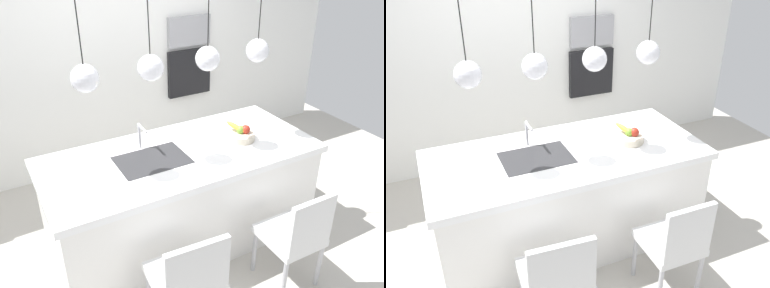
% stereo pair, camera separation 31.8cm
% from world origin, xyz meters
% --- Properties ---
extents(floor, '(6.60, 6.60, 0.00)m').
position_xyz_m(floor, '(0.00, 0.00, 0.00)').
color(floor, '#BCB7AD').
rests_on(floor, ground).
extents(back_wall, '(6.00, 0.10, 2.60)m').
position_xyz_m(back_wall, '(0.00, 1.65, 1.30)').
color(back_wall, white).
rests_on(back_wall, ground).
extents(kitchen_island, '(2.29, 1.02, 0.89)m').
position_xyz_m(kitchen_island, '(0.00, 0.00, 0.45)').
color(kitchen_island, white).
rests_on(kitchen_island, ground).
extents(sink_basin, '(0.56, 0.40, 0.02)m').
position_xyz_m(sink_basin, '(-0.26, 0.00, 0.88)').
color(sink_basin, '#2D2D30').
rests_on(sink_basin, kitchen_island).
extents(faucet, '(0.02, 0.17, 0.22)m').
position_xyz_m(faucet, '(-0.26, 0.21, 1.03)').
color(faucet, silver).
rests_on(faucet, kitchen_island).
extents(fruit_bowl, '(0.26, 0.26, 0.15)m').
position_xyz_m(fruit_bowl, '(0.56, -0.04, 0.93)').
color(fruit_bowl, beige).
rests_on(fruit_bowl, kitchen_island).
extents(microwave, '(0.54, 0.08, 0.34)m').
position_xyz_m(microwave, '(0.95, 1.58, 1.48)').
color(microwave, '#9E9EA3').
rests_on(microwave, back_wall).
extents(oven, '(0.56, 0.08, 0.56)m').
position_xyz_m(oven, '(0.95, 1.58, 0.98)').
color(oven, black).
rests_on(oven, back_wall).
extents(chair_near, '(0.48, 0.46, 0.90)m').
position_xyz_m(chair_near, '(-0.44, -0.90, 0.52)').
color(chair_near, silver).
rests_on(chair_near, ground).
extents(chair_middle, '(0.41, 0.43, 0.88)m').
position_xyz_m(chair_middle, '(0.48, -0.90, 0.49)').
color(chair_middle, silver).
rests_on(chair_middle, ground).
extents(pendant_light_left, '(0.19, 0.19, 0.79)m').
position_xyz_m(pendant_light_left, '(-0.71, 0.00, 1.64)').
color(pendant_light_left, silver).
extents(pendant_light_center_left, '(0.19, 0.19, 0.79)m').
position_xyz_m(pendant_light_center_left, '(-0.24, 0.00, 1.64)').
color(pendant_light_center_left, silver).
extents(pendant_light_center_right, '(0.19, 0.19, 0.79)m').
position_xyz_m(pendant_light_center_right, '(0.24, 0.00, 1.64)').
color(pendant_light_center_right, silver).
extents(pendant_light_right, '(0.19, 0.19, 0.79)m').
position_xyz_m(pendant_light_right, '(0.71, 0.00, 1.64)').
color(pendant_light_right, silver).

